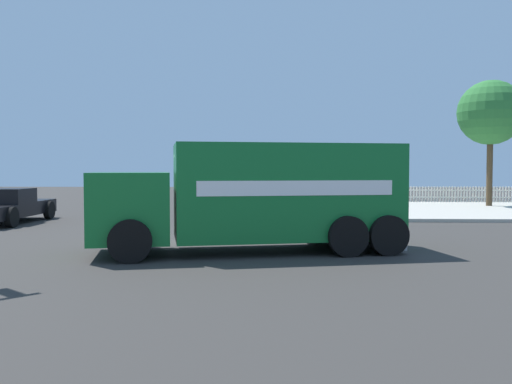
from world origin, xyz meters
name	(u,v)px	position (x,y,z in m)	size (l,w,h in m)	color
ground_plane	(214,244)	(0.00, 0.00, 0.00)	(100.00, 100.00, 0.00)	#33302D
sidewalk_corner_near	(488,210)	(-12.54, -12.54, 0.07)	(11.97, 11.97, 0.14)	#B2ADA0
delivery_truck	(258,196)	(-1.33, 1.42, 1.45)	(8.11, 4.26, 2.77)	#146B2D
pickup_black	(6,205)	(8.93, -5.57, 0.73)	(2.34, 5.24, 1.38)	black
picket_fence_run	(452,194)	(-12.54, -18.28, 0.62)	(7.30, 0.05, 0.95)	silver
shade_tree_near	(491,113)	(-13.40, -14.70, 5.20)	(3.51, 3.51, 6.84)	brown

